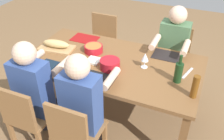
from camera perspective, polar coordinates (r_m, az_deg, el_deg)
name	(u,v)px	position (r m, az deg, el deg)	size (l,w,h in m)	color
ground_plane	(112,112)	(3.15, 0.00, -9.48)	(8.00, 8.00, 0.00)	brown
dining_table	(112,67)	(2.73, 0.00, 0.61)	(1.89, 1.02, 0.74)	brown
chair_far_right	(27,116)	(2.55, -18.73, -9.86)	(0.40, 0.40, 0.85)	olive
diner_far_right	(35,87)	(2.51, -17.03, -3.74)	(0.41, 0.53, 1.20)	#2D2D38
chair_near_left	(173,55)	(3.40, 13.73, 3.28)	(0.40, 0.40, 0.85)	olive
diner_near_left	(172,47)	(3.14, 13.57, 5.06)	(0.41, 0.53, 1.20)	#2D2D38
chair_near_right	(102,41)	(3.66, -2.35, 6.68)	(0.40, 0.40, 0.85)	olive
chair_far_center	(75,133)	(2.30, -8.46, -13.90)	(0.40, 0.40, 0.85)	olive
diner_far_center	(83,101)	(2.26, -6.56, -7.11)	(0.41, 0.53, 1.20)	#2D2D38
serving_bowl_fruit	(93,48)	(2.86, -4.23, 4.95)	(0.21, 0.21, 0.08)	#B21923
serving_bowl_salad	(110,64)	(2.55, -0.50, 1.42)	(0.21, 0.21, 0.10)	#B21923
cutting_board	(57,48)	(2.99, -12.50, 4.90)	(0.40, 0.22, 0.02)	tan
bread_loaf	(56,44)	(2.97, -12.63, 5.82)	(0.32, 0.11, 0.09)	tan
wine_bottle	(179,72)	(2.42, 14.88, -0.46)	(0.08, 0.08, 0.29)	#193819
beer_bottle	(195,87)	(2.27, 18.36, -3.64)	(0.06, 0.06, 0.22)	brown
wine_glass	(145,58)	(2.56, 7.51, 2.80)	(0.08, 0.08, 0.17)	silver
placemat_far_right	(53,67)	(2.67, -13.34, 0.62)	(0.32, 0.23, 0.01)	#142333
placemat_near_left	(167,56)	(2.86, 12.46, 3.20)	(0.32, 0.23, 0.01)	black
placemat_near_right	(85,39)	(3.17, -6.20, 7.10)	(0.32, 0.23, 0.01)	maroon
placemat_far_center	(98,79)	(2.43, -3.26, -2.06)	(0.32, 0.23, 0.01)	black
carving_knife	(188,73)	(2.62, 16.79, -0.69)	(0.23, 0.02, 0.01)	silver
napkin_stack	(94,61)	(2.69, -4.18, 2.15)	(0.14, 0.14, 0.02)	white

